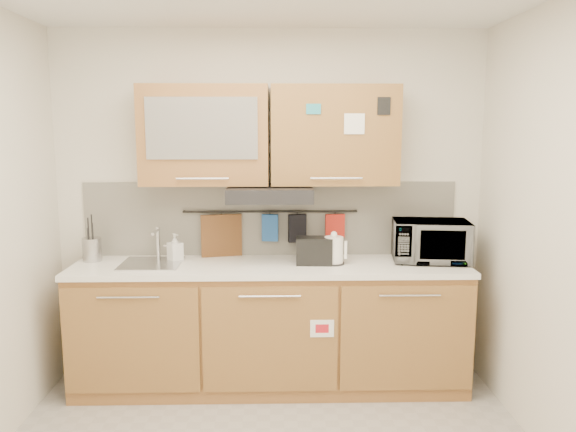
{
  "coord_description": "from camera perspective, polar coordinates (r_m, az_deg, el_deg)",
  "views": [
    {
      "loc": [
        0.04,
        -2.72,
        1.89
      ],
      "look_at": [
        0.12,
        1.05,
        1.29
      ],
      "focal_mm": 35.0,
      "sensor_mm": 36.0,
      "label": 1
    }
  ],
  "objects": [
    {
      "name": "upper_cabinets",
      "position": [
        4.04,
        -1.94,
        8.2
      ],
      "size": [
        1.82,
        0.37,
        0.7
      ],
      "color": "#986136",
      "rests_on": "wall_back"
    },
    {
      "name": "cutting_board",
      "position": [
        4.26,
        -6.77,
        -2.38
      ],
      "size": [
        0.3,
        0.09,
        0.38
      ],
      "primitive_type": "cube",
      "rotation": [
        0.0,
        0.0,
        0.22
      ],
      "color": "brown",
      "rests_on": "utensil_rail"
    },
    {
      "name": "pot_holder",
      "position": [
        4.24,
        4.8,
        -1.01
      ],
      "size": [
        0.15,
        0.03,
        0.18
      ],
      "primitive_type": "cube",
      "rotation": [
        0.0,
        0.0,
        0.07
      ],
      "color": "red",
      "rests_on": "utensil_rail"
    },
    {
      "name": "soap_bottle",
      "position": [
        4.18,
        -11.4,
        -3.14
      ],
      "size": [
        0.13,
        0.13,
        0.2
      ],
      "primitive_type": "imported",
      "rotation": [
        0.0,
        0.0,
        0.69
      ],
      "color": "#999999",
      "rests_on": "countertop"
    },
    {
      "name": "base_cabinet",
      "position": [
        4.19,
        -1.79,
        -11.73
      ],
      "size": [
        2.8,
        0.64,
        0.88
      ],
      "color": "#986136",
      "rests_on": "floor"
    },
    {
      "name": "microwave",
      "position": [
        4.21,
        14.28,
        -2.48
      ],
      "size": [
        0.58,
        0.42,
        0.3
      ],
      "primitive_type": "imported",
      "rotation": [
        0.0,
        0.0,
        -0.12
      ],
      "color": "#999999",
      "rests_on": "countertop"
    },
    {
      "name": "dark_pouch",
      "position": [
        4.23,
        0.95,
        -1.26
      ],
      "size": [
        0.14,
        0.07,
        0.21
      ],
      "primitive_type": "cube",
      "rotation": [
        0.0,
        0.0,
        0.25
      ],
      "color": "black",
      "rests_on": "utensil_rail"
    },
    {
      "name": "kettle",
      "position": [
        4.02,
        4.69,
        -3.58
      ],
      "size": [
        0.18,
        0.16,
        0.24
      ],
      "rotation": [
        0.0,
        0.0,
        -0.23
      ],
      "color": "white",
      "rests_on": "countertop"
    },
    {
      "name": "toaster",
      "position": [
        4.01,
        2.68,
        -3.52
      ],
      "size": [
        0.26,
        0.17,
        0.19
      ],
      "rotation": [
        0.0,
        0.0,
        -0.06
      ],
      "color": "black",
      "rests_on": "countertop"
    },
    {
      "name": "range_hood",
      "position": [
        4.0,
        -1.85,
        2.29
      ],
      "size": [
        0.6,
        0.46,
        0.1
      ],
      "primitive_type": "cube",
      "color": "black",
      "rests_on": "upper_cabinets"
    },
    {
      "name": "oven_mitt",
      "position": [
        4.22,
        -1.84,
        -1.21
      ],
      "size": [
        0.12,
        0.04,
        0.2
      ],
      "primitive_type": "cube",
      "rotation": [
        0.0,
        0.0,
        -0.11
      ],
      "color": "#21519A",
      "rests_on": "utensil_rail"
    },
    {
      "name": "utensil_crock",
      "position": [
        4.34,
        -19.28,
        -3.2
      ],
      "size": [
        0.15,
        0.15,
        0.34
      ],
      "rotation": [
        0.0,
        0.0,
        0.13
      ],
      "color": "#AAA9AE",
      "rests_on": "countertop"
    },
    {
      "name": "sink",
      "position": [
        4.14,
        -13.69,
        -4.7
      ],
      "size": [
        0.42,
        0.4,
        0.26
      ],
      "color": "silver",
      "rests_on": "countertop"
    },
    {
      "name": "utensil_rail",
      "position": [
        4.22,
        -1.82,
        0.45
      ],
      "size": [
        1.3,
        0.02,
        0.02
      ],
      "primitive_type": "cylinder",
      "rotation": [
        0.0,
        1.57,
        0.0
      ],
      "color": "black",
      "rests_on": "backsplash"
    },
    {
      "name": "wall_back",
      "position": [
        4.26,
        -1.81,
        1.09
      ],
      "size": [
        3.2,
        0.0,
        3.2
      ],
      "primitive_type": "plane",
      "rotation": [
        1.57,
        0.0,
        0.0
      ],
      "color": "silver",
      "rests_on": "ground"
    },
    {
      "name": "backsplash",
      "position": [
        4.26,
        -1.81,
        -0.27
      ],
      "size": [
        2.8,
        0.02,
        0.56
      ],
      "primitive_type": "cube",
      "color": "silver",
      "rests_on": "countertop"
    },
    {
      "name": "countertop",
      "position": [
        4.03,
        -1.82,
        -5.16
      ],
      "size": [
        2.82,
        0.62,
        0.04
      ],
      "primitive_type": "cube",
      "color": "white",
      "rests_on": "base_cabinet"
    }
  ]
}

